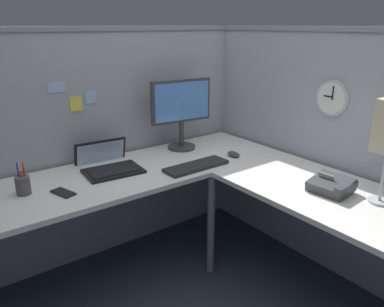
% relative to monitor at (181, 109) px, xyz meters
% --- Properties ---
extents(ground_plane, '(6.80, 6.80, 0.00)m').
position_rel_monitor_xyz_m(ground_plane, '(-0.27, -0.64, -1.02)').
color(ground_plane, '#2D3842').
extents(cubicle_wall_back, '(2.57, 0.12, 1.58)m').
position_rel_monitor_xyz_m(cubicle_wall_back, '(-0.63, 0.23, -0.23)').
color(cubicle_wall_back, '#999EA8').
rests_on(cubicle_wall_back, ground).
extents(cubicle_wall_right, '(0.12, 2.37, 1.58)m').
position_rel_monitor_xyz_m(cubicle_wall_right, '(0.60, -0.90, -0.23)').
color(cubicle_wall_right, '#999EA8').
rests_on(cubicle_wall_right, ground).
extents(desk, '(2.35, 2.15, 0.73)m').
position_rel_monitor_xyz_m(desk, '(-0.41, -0.69, -0.39)').
color(desk, white).
rests_on(desk, ground).
extents(monitor, '(0.46, 0.20, 0.50)m').
position_rel_monitor_xyz_m(monitor, '(0.00, 0.00, 0.00)').
color(monitor, '#38383D').
rests_on(monitor, desk).
extents(laptop, '(0.37, 0.41, 0.22)m').
position_rel_monitor_xyz_m(laptop, '(-0.60, -0.04, -0.27)').
color(laptop, black).
rests_on(laptop, desk).
extents(keyboard, '(0.43, 0.14, 0.02)m').
position_rel_monitor_xyz_m(keyboard, '(-0.16, -0.38, -0.28)').
color(keyboard, '#232326').
rests_on(keyboard, desk).
extents(computer_mouse, '(0.06, 0.10, 0.03)m').
position_rel_monitor_xyz_m(computer_mouse, '(0.18, -0.36, -0.28)').
color(computer_mouse, '#38383D').
rests_on(computer_mouse, desk).
extents(pen_cup, '(0.08, 0.08, 0.18)m').
position_rel_monitor_xyz_m(pen_cup, '(-1.13, -0.14, -0.24)').
color(pen_cup, '#4C4C51').
rests_on(pen_cup, desk).
extents(cell_phone, '(0.11, 0.16, 0.01)m').
position_rel_monitor_xyz_m(cell_phone, '(-0.96, -0.26, -0.29)').
color(cell_phone, black).
rests_on(cell_phone, desk).
extents(office_phone, '(0.21, 0.22, 0.11)m').
position_rel_monitor_xyz_m(office_phone, '(0.20, -1.11, -0.26)').
color(office_phone, '#38383D').
rests_on(office_phone, desk).
extents(wall_clock, '(0.04, 0.22, 0.22)m').
position_rel_monitor_xyz_m(wall_clock, '(0.55, -0.83, 0.14)').
color(wall_clock, '#B7BABF').
extents(pinned_note_leftmost, '(0.07, 0.00, 0.08)m').
position_rel_monitor_xyz_m(pinned_note_leftmost, '(-0.59, 0.18, 0.12)').
color(pinned_note_leftmost, '#99B7E5').
extents(pinned_note_middle, '(0.11, 0.00, 0.06)m').
position_rel_monitor_xyz_m(pinned_note_middle, '(-0.80, 0.18, 0.21)').
color(pinned_note_middle, '#99B7E5').
extents(pinned_note_rightmost, '(0.08, 0.00, 0.09)m').
position_rel_monitor_xyz_m(pinned_note_rightmost, '(-0.69, 0.18, 0.09)').
color(pinned_note_rightmost, '#EAD84C').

